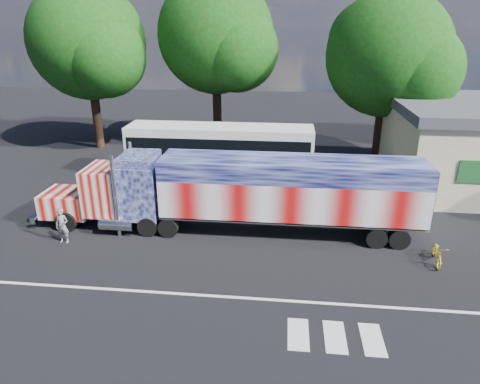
# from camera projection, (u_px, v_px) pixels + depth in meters

# --- Properties ---
(ground) EXTENTS (100.00, 100.00, 0.00)m
(ground) POSITION_uv_depth(u_px,v_px,m) (233.00, 257.00, 18.90)
(ground) COLOR black
(lane_markings) EXTENTS (30.00, 2.67, 0.01)m
(lane_markings) POSITION_uv_depth(u_px,v_px,m) (267.00, 312.00, 15.24)
(lane_markings) COLOR silver
(lane_markings) RESTS_ON ground
(semi_truck) EXTENTS (18.99, 3.00, 4.05)m
(semi_truck) POSITION_uv_depth(u_px,v_px,m) (242.00, 191.00, 20.55)
(semi_truck) COLOR black
(semi_truck) RESTS_ON ground
(coach_bus) EXTENTS (12.02, 2.80, 3.50)m
(coach_bus) POSITION_uv_depth(u_px,v_px,m) (220.00, 152.00, 27.94)
(coach_bus) COLOR white
(coach_bus) RESTS_ON ground
(woman) EXTENTS (0.64, 0.44, 1.70)m
(woman) POSITION_uv_depth(u_px,v_px,m) (62.00, 226.00, 19.85)
(woman) COLOR slate
(woman) RESTS_ON ground
(bicycle) EXTENTS (0.89, 1.84, 0.93)m
(bicycle) POSITION_uv_depth(u_px,v_px,m) (438.00, 253.00, 18.28)
(bicycle) COLOR gold
(bicycle) RESTS_ON ground
(tree_nw_a) EXTENTS (9.22, 8.79, 12.73)m
(tree_nw_a) POSITION_uv_depth(u_px,v_px,m) (89.00, 42.00, 32.57)
(tree_nw_a) COLOR black
(tree_nw_a) RESTS_ON ground
(tree_ne_a) EXTENTS (8.91, 8.49, 11.86)m
(tree_ne_a) POSITION_uv_depth(u_px,v_px,m) (390.00, 56.00, 29.29)
(tree_ne_a) COLOR black
(tree_ne_a) RESTS_ON ground
(tree_n_mid) EXTENTS (9.30, 8.86, 13.21)m
(tree_n_mid) POSITION_uv_depth(u_px,v_px,m) (218.00, 36.00, 32.74)
(tree_n_mid) COLOR black
(tree_n_mid) RESTS_ON ground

